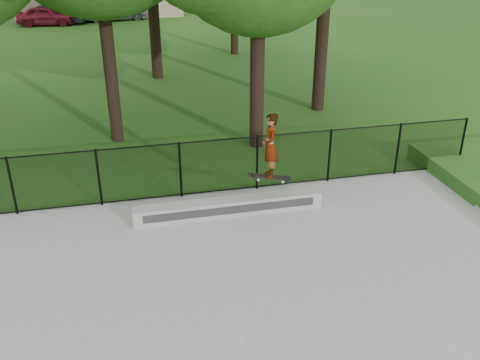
{
  "coord_description": "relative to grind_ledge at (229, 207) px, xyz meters",
  "views": [
    {
      "loc": [
        -1.31,
        -6.33,
        6.44
      ],
      "look_at": [
        1.15,
        4.2,
        1.2
      ],
      "focal_mm": 40.0,
      "sensor_mm": 36.0,
      "label": 1
    }
  ],
  "objects": [
    {
      "name": "grind_ledge",
      "position": [
        0.0,
        0.0,
        0.0
      ],
      "size": [
        4.58,
        0.4,
        0.41
      ],
      "primitive_type": "cube",
      "color": "#9D9E99",
      "rests_on": "concrete_slab"
    },
    {
      "name": "car_a",
      "position": [
        -6.69,
        28.8,
        0.38
      ],
      "size": [
        3.88,
        1.9,
        1.28
      ],
      "primitive_type": "imported",
      "rotation": [
        0.0,
        0.0,
        1.46
      ],
      "color": "maroon",
      "rests_on": "ground"
    },
    {
      "name": "car_b",
      "position": [
        -5.88,
        29.47,
        0.4
      ],
      "size": [
        3.9,
        2.6,
        1.32
      ],
      "primitive_type": "imported",
      "rotation": [
        0.0,
        0.0,
        1.21
      ],
      "color": "black",
      "rests_on": "ground"
    },
    {
      "name": "car_c",
      "position": [
        -2.1,
        30.02,
        0.42
      ],
      "size": [
        4.62,
        2.72,
        1.37
      ],
      "primitive_type": "imported",
      "rotation": [
        0.0,
        0.0,
        1.77
      ],
      "color": "gray",
      "rests_on": "ground"
    },
    {
      "name": "skater_airborne",
      "position": [
        0.92,
        -0.24,
        1.55
      ],
      "size": [
        0.83,
        0.59,
        1.7
      ],
      "color": "black",
      "rests_on": "ground"
    },
    {
      "name": "chainlink_fence",
      "position": [
        -0.99,
        1.2,
        0.55
      ],
      "size": [
        16.06,
        0.06,
        1.5
      ],
      "color": "black",
      "rests_on": "concrete_slab"
    }
  ]
}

